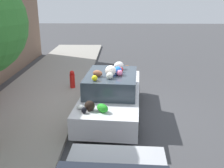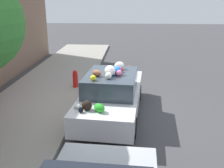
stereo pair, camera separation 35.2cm
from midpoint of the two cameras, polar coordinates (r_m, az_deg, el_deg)
ground_plane at (r=8.40m, az=-1.39°, el=-6.63°), size 60.00×60.00×0.00m
sidewalk_curb at (r=8.92m, az=-19.07°, el=-5.73°), size 24.00×3.20×0.12m
fire_hydrant at (r=10.49m, az=-9.59°, el=1.02°), size 0.20×0.20×0.70m
art_car at (r=8.08m, az=-1.28°, el=-2.11°), size 4.45×1.98×1.71m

